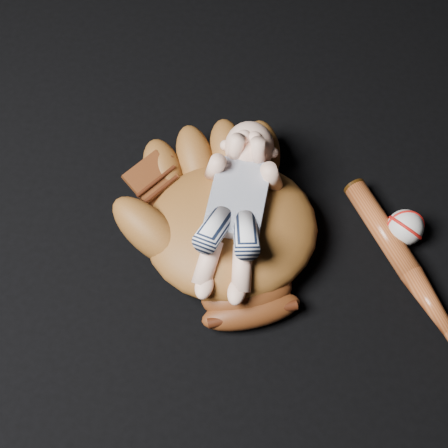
% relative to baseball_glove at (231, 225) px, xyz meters
% --- Properties ---
extents(baseball_glove, '(0.49, 0.53, 0.14)m').
position_rel_baseball_glove_xyz_m(baseball_glove, '(0.00, 0.00, 0.00)').
color(baseball_glove, brown).
rests_on(baseball_glove, ground).
extents(newborn_baby, '(0.20, 0.36, 0.14)m').
position_rel_baseball_glove_xyz_m(newborn_baby, '(0.01, 0.00, 0.05)').
color(newborn_baby, beige).
rests_on(newborn_baby, baseball_glove).
extents(baseball_bat, '(0.25, 0.42, 0.04)m').
position_rel_baseball_glove_xyz_m(baseball_bat, '(0.34, -0.08, -0.05)').
color(baseball_bat, '#92411C').
rests_on(baseball_bat, ground).
extents(baseball, '(0.08, 0.08, 0.07)m').
position_rel_baseball_glove_xyz_m(baseball, '(0.32, 0.03, -0.04)').
color(baseball, silver).
rests_on(baseball, ground).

